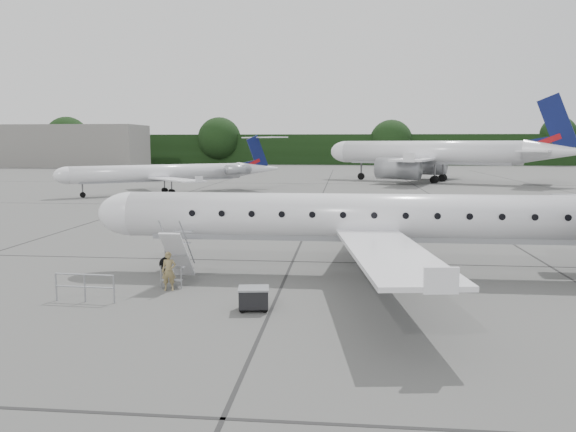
# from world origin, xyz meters

# --- Properties ---
(ground) EXTENTS (320.00, 320.00, 0.00)m
(ground) POSITION_xyz_m (0.00, 0.00, 0.00)
(ground) COLOR #5E5E5B
(ground) RESTS_ON ground
(treeline) EXTENTS (260.00, 4.00, 8.00)m
(treeline) POSITION_xyz_m (0.00, 130.00, 4.00)
(treeline) COLOR black
(treeline) RESTS_ON ground
(terminal_building) EXTENTS (40.00, 14.00, 10.00)m
(terminal_building) POSITION_xyz_m (-70.00, 110.00, 5.00)
(terminal_building) COLOR slate
(terminal_building) RESTS_ON ground
(main_regional_jet) EXTENTS (27.41, 19.80, 7.00)m
(main_regional_jet) POSITION_xyz_m (0.17, 2.78, 3.50)
(main_regional_jet) COLOR silver
(main_regional_jet) RESTS_ON ground
(airstair) EXTENTS (0.86, 2.11, 2.19)m
(airstair) POSITION_xyz_m (-7.87, 0.66, 1.10)
(airstair) COLOR silver
(airstair) RESTS_ON ground
(passenger) EXTENTS (0.60, 0.45, 1.50)m
(passenger) POSITION_xyz_m (-7.86, -0.55, 0.75)
(passenger) COLOR olive
(passenger) RESTS_ON ground
(safety_railing) EXTENTS (2.20, 0.18, 1.00)m
(safety_railing) POSITION_xyz_m (-10.35, -2.41, 0.50)
(safety_railing) COLOR #95989D
(safety_railing) RESTS_ON ground
(baggage_cart) EXTENTS (1.08, 0.92, 0.85)m
(baggage_cart) POSITION_xyz_m (-4.20, -2.81, 0.43)
(baggage_cart) COLOR black
(baggage_cart) RESTS_ON ground
(bg_narrowbody) EXTENTS (40.20, 35.58, 11.94)m
(bg_narrowbody) POSITION_xyz_m (10.91, 62.88, 5.97)
(bg_narrowbody) COLOR silver
(bg_narrowbody) RESTS_ON ground
(bg_regional_left) EXTENTS (30.66, 29.33, 6.53)m
(bg_regional_left) POSITION_xyz_m (-21.71, 39.80, 3.26)
(bg_regional_left) COLOR silver
(bg_regional_left) RESTS_ON ground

